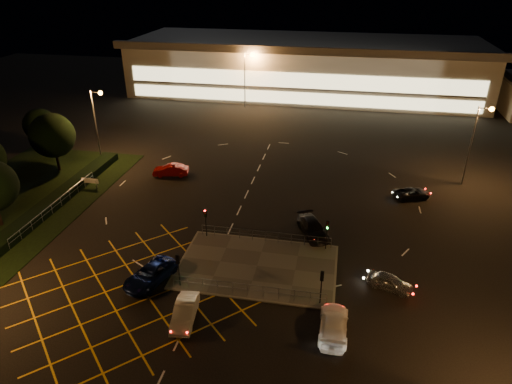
% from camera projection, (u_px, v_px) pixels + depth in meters
% --- Properties ---
extents(ground, '(180.00, 180.00, 0.00)m').
position_uv_depth(ground, '(241.00, 252.00, 43.91)').
color(ground, black).
rests_on(ground, ground).
extents(pedestrian_island, '(14.00, 9.00, 0.12)m').
position_uv_depth(pedestrian_island, '(257.00, 266.00, 41.79)').
color(pedestrian_island, '#4C4944').
rests_on(pedestrian_island, ground).
extents(grass_verge, '(18.00, 30.00, 0.08)m').
position_uv_depth(grass_verge, '(21.00, 198.00, 53.92)').
color(grass_verge, black).
rests_on(grass_verge, ground).
extents(hedge, '(2.00, 26.00, 1.00)m').
position_uv_depth(hedge, '(59.00, 198.00, 52.86)').
color(hedge, black).
rests_on(hedge, ground).
extents(supermarket, '(72.00, 26.50, 10.50)m').
position_uv_depth(supermarket, '(305.00, 66.00, 95.70)').
color(supermarket, beige).
rests_on(supermarket, ground).
extents(streetlight_nw, '(1.78, 0.56, 10.03)m').
position_uv_depth(streetlight_nw, '(97.00, 116.00, 60.70)').
color(streetlight_nw, slate).
rests_on(streetlight_nw, ground).
extents(streetlight_ne, '(1.78, 0.56, 10.03)m').
position_uv_depth(streetlight_ne, '(477.00, 135.00, 54.26)').
color(streetlight_ne, slate).
rests_on(streetlight_ne, ground).
extents(streetlight_far_left, '(1.78, 0.56, 10.03)m').
position_uv_depth(streetlight_far_left, '(247.00, 72.00, 84.56)').
color(streetlight_far_left, slate).
rests_on(streetlight_far_left, ground).
extents(streetlight_far_right, '(1.78, 0.56, 10.03)m').
position_uv_depth(streetlight_far_right, '(473.00, 79.00, 79.48)').
color(streetlight_far_right, slate).
rests_on(streetlight_far_right, ground).
extents(signal_sw, '(0.28, 0.30, 3.15)m').
position_uv_depth(signal_sw, '(178.00, 263.00, 38.28)').
color(signal_sw, black).
rests_on(signal_sw, pedestrian_island).
extents(signal_se, '(0.28, 0.30, 3.15)m').
position_uv_depth(signal_se, '(322.00, 281.00, 36.23)').
color(signal_se, black).
rests_on(signal_se, pedestrian_island).
extents(signal_nw, '(0.28, 0.30, 3.15)m').
position_uv_depth(signal_nw, '(206.00, 217.00, 45.26)').
color(signal_nw, black).
rests_on(signal_nw, pedestrian_island).
extents(signal_ne, '(0.28, 0.30, 3.15)m').
position_uv_depth(signal_ne, '(327.00, 229.00, 43.22)').
color(signal_ne, black).
rests_on(signal_ne, pedestrian_island).
extents(tree_c, '(5.76, 5.76, 7.84)m').
position_uv_depth(tree_c, '(52.00, 136.00, 58.69)').
color(tree_c, black).
rests_on(tree_c, ground).
extents(tree_d, '(4.68, 4.68, 6.37)m').
position_uv_depth(tree_d, '(40.00, 125.00, 65.38)').
color(tree_d, black).
rests_on(tree_d, ground).
extents(car_queue_white, '(2.07, 4.59, 1.46)m').
position_uv_depth(car_queue_white, '(185.00, 312.00, 35.36)').
color(car_queue_white, white).
rests_on(car_queue_white, ground).
extents(car_left_blue, '(3.98, 5.83, 1.48)m').
position_uv_depth(car_left_blue, '(150.00, 274.00, 39.58)').
color(car_left_blue, '#0B1543').
rests_on(car_left_blue, ground).
extents(car_far_dkgrey, '(4.08, 5.57, 1.50)m').
position_uv_depth(car_far_dkgrey, '(313.00, 228.00, 46.47)').
color(car_far_dkgrey, black).
rests_on(car_far_dkgrey, ground).
extents(car_right_silver, '(4.20, 2.81, 1.33)m').
position_uv_depth(car_right_silver, '(390.00, 282.00, 38.77)').
color(car_right_silver, '#B2B5B9').
rests_on(car_right_silver, ground).
extents(car_circ_red, '(4.80, 2.47, 1.51)m').
position_uv_depth(car_circ_red, '(171.00, 170.00, 59.25)').
color(car_circ_red, maroon).
rests_on(car_circ_red, ground).
extents(car_east_grey, '(4.83, 3.57, 1.22)m').
position_uv_depth(car_east_grey, '(412.00, 193.00, 53.68)').
color(car_east_grey, black).
rests_on(car_east_grey, ground).
extents(car_approach_white, '(2.12, 5.21, 1.51)m').
position_uv_depth(car_approach_white, '(334.00, 324.00, 34.13)').
color(car_approach_white, white).
rests_on(car_approach_white, ground).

